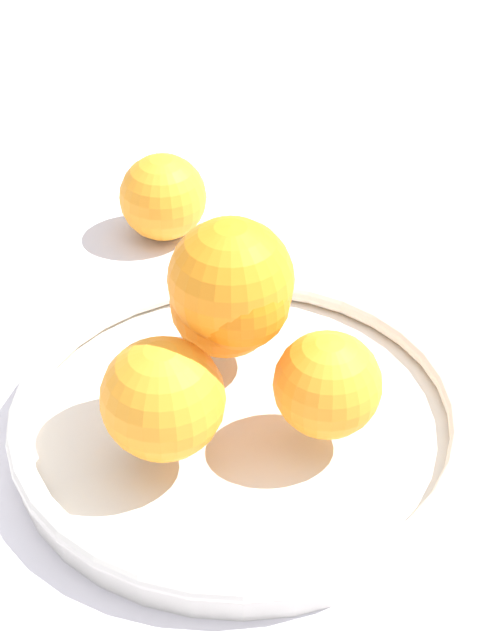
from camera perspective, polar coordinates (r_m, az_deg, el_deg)
The scene contains 4 objects.
ground_plane at distance 0.77m, azimuth 0.00°, elevation -6.31°, with size 4.00×4.00×0.00m, color silver.
fruit_bowl at distance 0.76m, azimuth 0.00°, elevation -5.40°, with size 0.33×0.33×0.03m.
orange_pile at distance 0.71m, azimuth -0.51°, elevation -0.76°, with size 0.19×0.19×0.15m.
stray_orange at distance 0.97m, azimuth -4.13°, elevation 6.56°, with size 0.08×0.08×0.08m, color orange.
Camera 1 is at (-0.56, 0.01, 0.53)m, focal length 60.00 mm.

